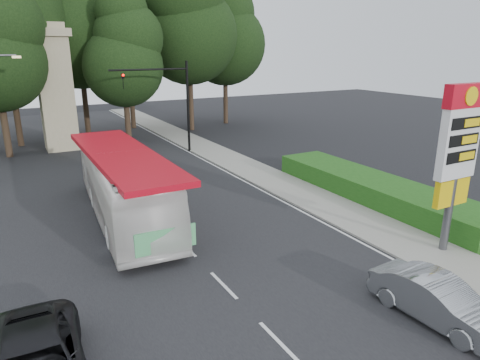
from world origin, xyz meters
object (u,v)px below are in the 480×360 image
gas_station_pylon (458,147)px  traffic_signal_mast (172,95)px  sedan_silver (438,300)px  transit_bus (124,186)px  monument (55,87)px

gas_station_pylon → traffic_signal_mast: 22.29m
gas_station_pylon → sedan_silver: gas_station_pylon is taller
sedan_silver → traffic_signal_mast: bearing=83.9°
gas_station_pylon → transit_bus: (-10.52, 10.04, -2.77)m
monument → sedan_silver: bearing=-77.5°
gas_station_pylon → sedan_silver: bearing=-145.8°
transit_bus → gas_station_pylon: bearing=-39.5°
gas_station_pylon → transit_bus: gas_station_pylon is taller
traffic_signal_mast → transit_bus: traffic_signal_mast is taller
traffic_signal_mast → gas_station_pylon: bearing=-80.9°
gas_station_pylon → transit_bus: bearing=136.3°
traffic_signal_mast → sedan_silver: size_ratio=1.69×
monument → traffic_signal_mast: bearing=-38.0°
transit_bus → sedan_silver: transit_bus is taller
gas_station_pylon → monument: (-11.20, 28.01, 0.66)m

